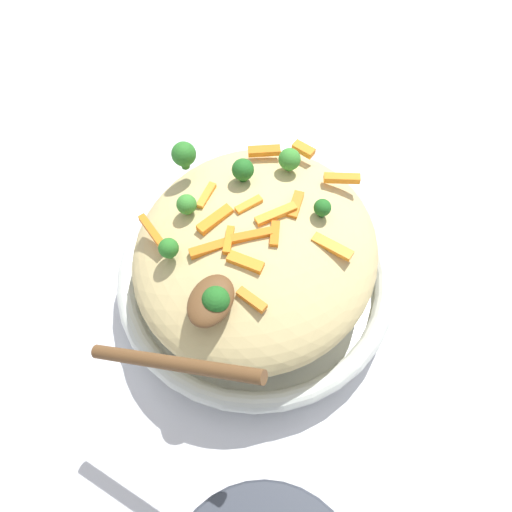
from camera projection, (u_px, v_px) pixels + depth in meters
ground_plane at (256, 291)px, 0.68m from camera, size 2.40×2.40×0.00m
serving_bowl at (256, 280)px, 0.66m from camera, size 0.31×0.31×0.05m
pasta_mound at (256, 252)px, 0.60m from camera, size 0.28×0.26×0.09m
carrot_piece_0 at (276, 215)px, 0.57m from camera, size 0.04×0.04×0.01m
carrot_piece_1 at (332, 247)px, 0.56m from camera, size 0.02×0.04×0.01m
carrot_piece_2 at (256, 238)px, 0.56m from camera, size 0.03×0.04×0.01m
carrot_piece_3 at (206, 196)px, 0.59m from camera, size 0.03×0.01×0.01m
carrot_piece_4 at (249, 205)px, 0.58m from camera, size 0.03×0.02×0.01m
carrot_piece_5 at (276, 232)px, 0.56m from camera, size 0.03×0.02×0.01m
carrot_piece_6 at (245, 262)px, 0.54m from camera, size 0.01×0.04×0.01m
carrot_piece_7 at (229, 240)px, 0.55m from camera, size 0.03×0.02×0.01m
carrot_piece_8 at (264, 151)px, 0.62m from camera, size 0.03×0.04×0.01m
carrot_piece_9 at (215, 220)px, 0.57m from camera, size 0.04×0.03×0.01m
carrot_piece_10 at (152, 232)px, 0.57m from camera, size 0.03×0.04×0.01m
carrot_piece_11 at (252, 300)px, 0.53m from camera, size 0.02×0.03×0.01m
carrot_piece_12 at (296, 205)px, 0.58m from camera, size 0.03×0.01×0.01m
carrot_piece_13 at (342, 178)px, 0.60m from camera, size 0.02×0.04×0.01m
carrot_piece_14 at (209, 249)px, 0.55m from camera, size 0.03×0.03×0.01m
carrot_piece_15 at (304, 149)px, 0.62m from camera, size 0.02×0.03×0.01m
broccoli_floret_0 at (184, 154)px, 0.60m from camera, size 0.03×0.03×0.03m
broccoli_floret_1 at (187, 205)px, 0.57m from camera, size 0.02×0.02×0.02m
broccoli_floret_2 at (288, 159)px, 0.60m from camera, size 0.02×0.02×0.03m
broccoli_floret_3 at (214, 300)px, 0.51m from camera, size 0.03×0.03×0.03m
broccoli_floret_4 at (169, 248)px, 0.54m from camera, size 0.02×0.02×0.02m
broccoli_floret_5 at (243, 170)px, 0.59m from camera, size 0.02×0.02×0.03m
broccoli_floret_6 at (322, 208)px, 0.57m from camera, size 0.02×0.02×0.02m
serving_spoon at (199, 322)px, 0.50m from camera, size 0.12×0.16×0.08m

